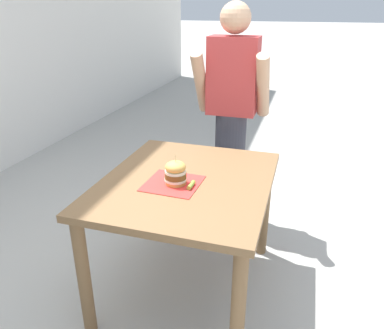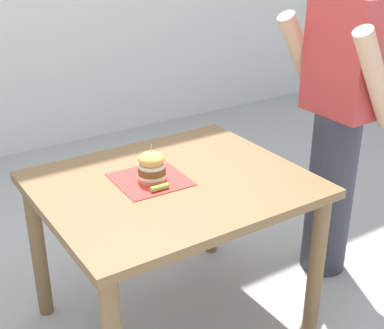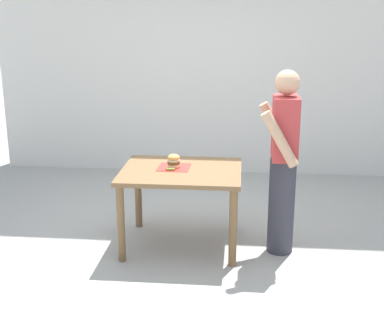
% 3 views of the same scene
% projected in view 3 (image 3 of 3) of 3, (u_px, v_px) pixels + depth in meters
% --- Properties ---
extents(ground_plane, '(80.00, 80.00, 0.00)m').
position_uv_depth(ground_plane, '(182.00, 244.00, 5.17)').
color(ground_plane, '#ADAAA3').
extents(patio_table, '(0.93, 1.11, 0.75)m').
position_uv_depth(patio_table, '(181.00, 181.00, 5.00)').
color(patio_table, brown).
rests_on(patio_table, ground).
extents(serving_paper, '(0.30, 0.30, 0.00)m').
position_uv_depth(serving_paper, '(174.00, 167.00, 5.03)').
color(serving_paper, red).
rests_on(serving_paper, patio_table).
extents(sandwich, '(0.12, 0.12, 0.17)m').
position_uv_depth(sandwich, '(174.00, 161.00, 4.99)').
color(sandwich, gold).
rests_on(sandwich, serving_paper).
extents(pickle_spear, '(0.03, 0.08, 0.02)m').
position_uv_depth(pickle_spear, '(170.00, 169.00, 4.92)').
color(pickle_spear, '#8EA83D').
rests_on(pickle_spear, serving_paper).
extents(diner_across_table, '(0.55, 0.35, 1.69)m').
position_uv_depth(diner_across_table, '(283.00, 160.00, 4.79)').
color(diner_across_table, '#33333D').
rests_on(diner_across_table, ground).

